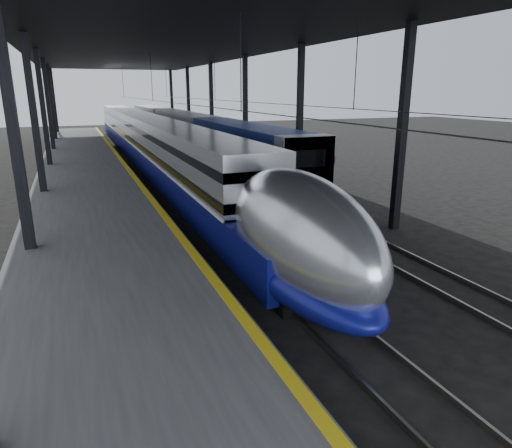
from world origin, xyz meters
TOP-DOWN VIEW (x-y plane):
  - ground at (0.00, 0.00)m, footprint 160.00×160.00m
  - platform at (-3.50, 20.00)m, footprint 6.00×80.00m
  - yellow_strip at (-0.70, 20.00)m, footprint 0.30×80.00m
  - rails at (4.50, 20.00)m, footprint 6.52×80.00m
  - canopy at (1.90, 20.00)m, footprint 18.00×75.00m
  - tgv_train at (2.00, 27.52)m, footprint 2.87×65.20m
  - second_train at (7.00, 35.96)m, footprint 2.93×56.05m

SIDE VIEW (x-z plane):
  - ground at x=0.00m, z-range 0.00..0.00m
  - rails at x=4.50m, z-range 0.00..0.16m
  - platform at x=-3.50m, z-range 0.00..1.00m
  - yellow_strip at x=-0.70m, z-range 1.00..1.01m
  - tgv_train at x=2.00m, z-range -0.13..3.98m
  - second_train at x=7.00m, z-range 0.03..4.06m
  - canopy at x=1.90m, z-range 4.38..13.85m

